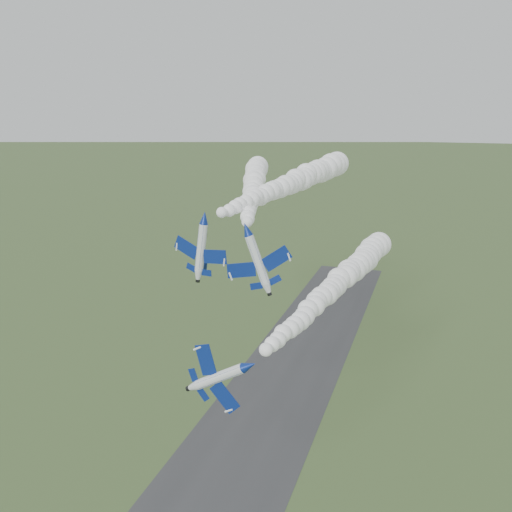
{
  "coord_description": "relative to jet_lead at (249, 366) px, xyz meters",
  "views": [
    {
      "loc": [
        31.83,
        -60.05,
        63.34
      ],
      "look_at": [
        5.83,
        19.46,
        41.09
      ],
      "focal_mm": 40.0,
      "sensor_mm": 36.0,
      "label": 1
    }
  ],
  "objects": [
    {
      "name": "smoke_trail_jet_lead",
      "position": [
        4.67,
        30.84,
        1.14
      ],
      "size": [
        11.98,
        57.66,
        5.12
      ],
      "primitive_type": null,
      "rotation": [
        0.0,
        0.0,
        -0.12
      ],
      "color": "white"
    },
    {
      "name": "runway",
      "position": [
        -11.49,
        30.49,
        -32.85
      ],
      "size": [
        24.0,
        260.0,
        0.04
      ],
      "primitive_type": "cube",
      "color": "#313134",
      "rests_on": "ground"
    },
    {
      "name": "jet_pair_right",
      "position": [
        -7.4,
        20.6,
        12.15
      ],
      "size": [
        9.88,
        12.07,
        4.04
      ],
      "rotation": [
        0.0,
        -0.33,
        0.32
      ],
      "color": "white"
    },
    {
      "name": "smoke_trail_jet_pair_left",
      "position": [
        -8.83,
        51.81,
        15.12
      ],
      "size": [
        17.07,
        57.65,
        5.71
      ],
      "primitive_type": null,
      "rotation": [
        0.0,
        0.0,
        -0.2
      ],
      "color": "white"
    },
    {
      "name": "jet_pair_left",
      "position": [
        -14.59,
        21.07,
        13.4
      ],
      "size": [
        10.0,
        11.89,
        3.15
      ],
      "rotation": [
        0.0,
        0.15,
        -0.2
      ],
      "color": "white"
    },
    {
      "name": "smoke_trail_jet_pair_right",
      "position": [
        -17.57,
        54.28,
        13.43
      ],
      "size": [
        25.62,
        63.36,
        5.51
      ],
      "primitive_type": null,
      "rotation": [
        0.0,
        0.0,
        0.32
      ],
      "color": "white"
    },
    {
      "name": "jet_lead",
      "position": [
        0.0,
        0.0,
        0.0
      ],
      "size": [
        4.93,
        11.33,
        8.15
      ],
      "rotation": [
        0.0,
        1.05,
        -0.12
      ],
      "color": "white"
    }
  ]
}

